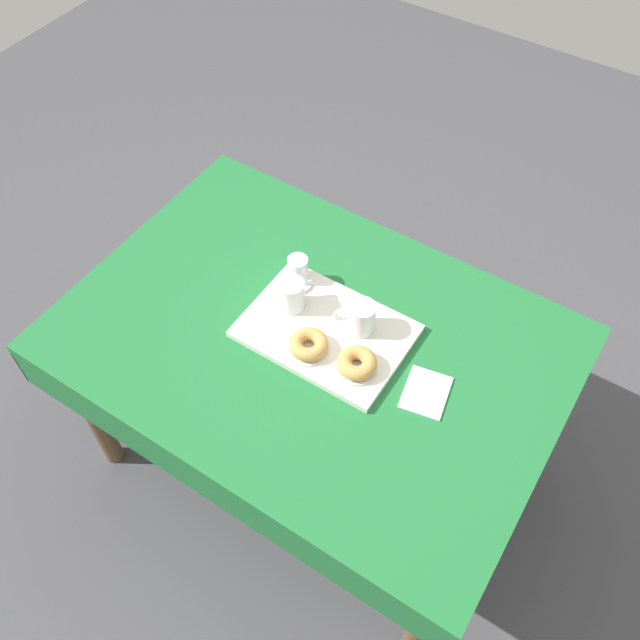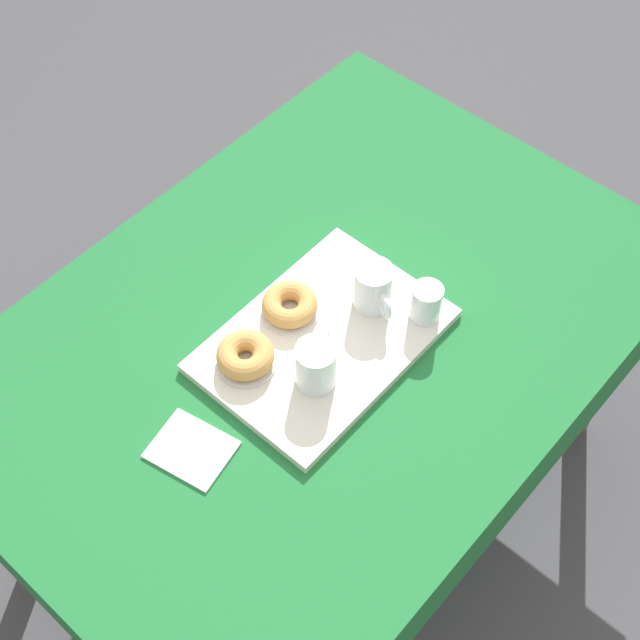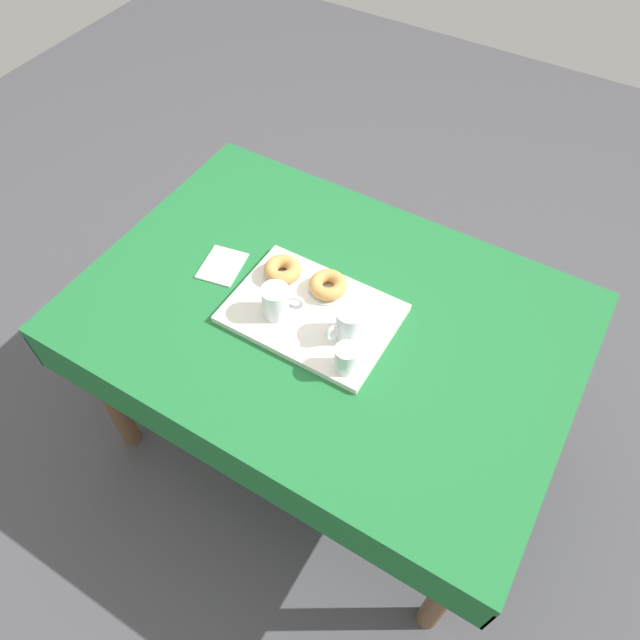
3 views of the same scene
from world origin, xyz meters
The scene contains 11 objects.
ground_plane centered at (0.00, 0.00, 0.00)m, with size 6.00×6.00×0.00m, color #47474C.
dining_table centered at (0.00, 0.00, 0.64)m, with size 1.39×0.97×0.73m.
serving_tray centered at (-0.03, -0.03, 0.74)m, with size 0.46×0.32×0.02m, color silver.
tea_mug_left centered at (0.10, -0.05, 0.79)m, with size 0.08×0.11×0.10m.
tea_mug_right centered at (-0.10, -0.09, 0.79)m, with size 0.11×0.08×0.10m.
water_glass_near centered at (0.14, -0.15, 0.78)m, with size 0.06×0.06×0.08m.
donut_plate_left centered at (-0.02, 0.05, 0.75)m, with size 0.11×0.11×0.01m, color silver.
sugar_donut_left centered at (-0.02, 0.05, 0.77)m, with size 0.11×0.11×0.04m, color tan.
donut_plate_right centered at (-0.17, 0.03, 0.75)m, with size 0.11×0.11×0.01m, color silver.
sugar_donut_right centered at (-0.17, 0.03, 0.78)m, with size 0.11×0.11×0.04m, color tan.
paper_napkin centered at (-0.35, -0.01, 0.73)m, with size 0.11×0.14×0.01m, color white.
Camera 2 is at (-0.77, -0.68, 2.17)m, focal length 51.14 mm.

